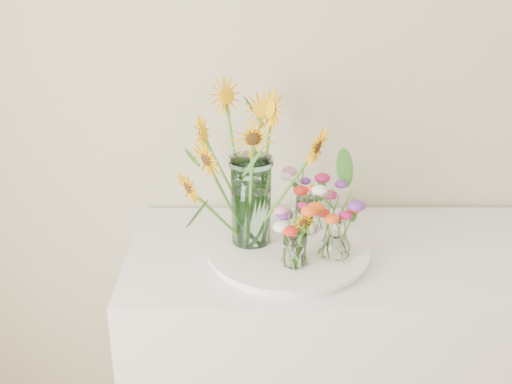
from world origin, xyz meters
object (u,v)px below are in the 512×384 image
at_px(mason_jar, 251,201).
at_px(small_vase_b, 336,239).
at_px(tray, 288,253).
at_px(small_vase_c, 307,215).
at_px(counter, 357,374).
at_px(small_vase_a, 295,248).

xyz_separation_m(mason_jar, small_vase_b, (0.23, -0.09, -0.07)).
relative_size(tray, small_vase_b, 3.67).
bearing_deg(small_vase_c, small_vase_b, -66.61).
bearing_deg(counter, small_vase_a, -149.99).
bearing_deg(mason_jar, small_vase_b, -21.74).
relative_size(mason_jar, small_vase_c, 2.39).
height_order(mason_jar, small_vase_a, mason_jar).
xyz_separation_m(tray, small_vase_c, (0.06, 0.11, 0.07)).
xyz_separation_m(tray, small_vase_a, (0.01, -0.09, 0.07)).
distance_m(small_vase_b, small_vase_c, 0.17).
bearing_deg(tray, small_vase_c, 61.16).
distance_m(counter, small_vase_b, 0.55).
relative_size(tray, small_vase_a, 3.99).
distance_m(counter, tray, 0.52).
distance_m(counter, mason_jar, 0.70).
distance_m(counter, small_vase_c, 0.56).
xyz_separation_m(counter, small_vase_a, (-0.22, -0.13, 0.53)).
xyz_separation_m(counter, small_vase_b, (-0.10, -0.08, 0.53)).
height_order(counter, small_vase_a, small_vase_a).
bearing_deg(mason_jar, small_vase_c, 21.16).
height_order(counter, small_vase_c, small_vase_c).
bearing_deg(small_vase_c, counter, -22.79).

